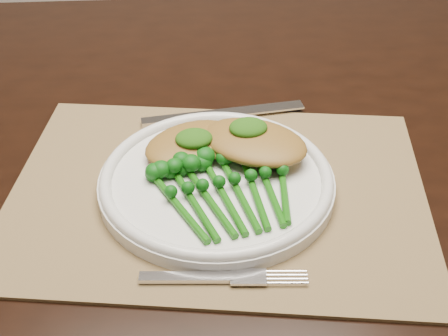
{
  "coord_description": "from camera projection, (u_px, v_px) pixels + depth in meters",
  "views": [
    {
      "loc": [
        -0.08,
        -0.59,
        1.23
      ],
      "look_at": [
        0.01,
        -0.01,
        0.78
      ],
      "focal_mm": 50.0,
      "sensor_mm": 36.0,
      "label": 1
    }
  ],
  "objects": [
    {
      "name": "chicken_fillet_right",
      "position": [
        254.0,
        142.0,
        0.76
      ],
      "size": [
        0.16,
        0.15,
        0.03
      ],
      "primitive_type": "ellipsoid",
      "rotation": [
        0.0,
        0.0,
        -0.62
      ],
      "color": "olive",
      "rests_on": "dinner_plate"
    },
    {
      "name": "knife",
      "position": [
        208.0,
        115.0,
        0.87
      ],
      "size": [
        0.23,
        0.03,
        0.01
      ],
      "rotation": [
        0.0,
        0.0,
        0.05
      ],
      "color": "silver",
      "rests_on": "placemat"
    },
    {
      "name": "placemat",
      "position": [
        218.0,
        192.0,
        0.75
      ],
      "size": [
        0.56,
        0.47,
        0.0
      ],
      "primitive_type": "cube",
      "rotation": [
        0.0,
        0.0,
        -0.23
      ],
      "color": "olive",
      "rests_on": "dining_table"
    },
    {
      "name": "dinner_plate",
      "position": [
        217.0,
        180.0,
        0.74
      ],
      "size": [
        0.28,
        0.28,
        0.03
      ],
      "color": "silver",
      "rests_on": "placemat"
    },
    {
      "name": "chicken_fillet_left",
      "position": [
        192.0,
        143.0,
        0.77
      ],
      "size": [
        0.15,
        0.13,
        0.02
      ],
      "primitive_type": "ellipsoid",
      "rotation": [
        0.0,
        0.0,
        0.43
      ],
      "color": "olive",
      "rests_on": "dinner_plate"
    },
    {
      "name": "pesto_dollop_left",
      "position": [
        194.0,
        138.0,
        0.76
      ],
      "size": [
        0.05,
        0.04,
        0.02
      ],
      "primitive_type": "ellipsoid",
      "color": "#164109",
      "rests_on": "chicken_fillet_left"
    },
    {
      "name": "broccolini_bundle",
      "position": [
        232.0,
        196.0,
        0.7
      ],
      "size": [
        0.17,
        0.19,
        0.04
      ],
      "rotation": [
        0.0,
        0.0,
        0.15
      ],
      "color": "#14560B",
      "rests_on": "dinner_plate"
    },
    {
      "name": "fork",
      "position": [
        235.0,
        277.0,
        0.63
      ],
      "size": [
        0.17,
        0.04,
        0.01
      ],
      "rotation": [
        0.0,
        0.0,
        -0.15
      ],
      "color": "silver",
      "rests_on": "placemat"
    },
    {
      "name": "pesto_dollop_right",
      "position": [
        248.0,
        128.0,
        0.76
      ],
      "size": [
        0.05,
        0.04,
        0.02
      ],
      "primitive_type": "ellipsoid",
      "color": "#164109",
      "rests_on": "chicken_fillet_right"
    },
    {
      "name": "dining_table",
      "position": [
        229.0,
        299.0,
        1.1
      ],
      "size": [
        1.67,
        1.04,
        0.75
      ],
      "rotation": [
        0.0,
        0.0,
        -0.09
      ],
      "color": "black",
      "rests_on": "ground"
    }
  ]
}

